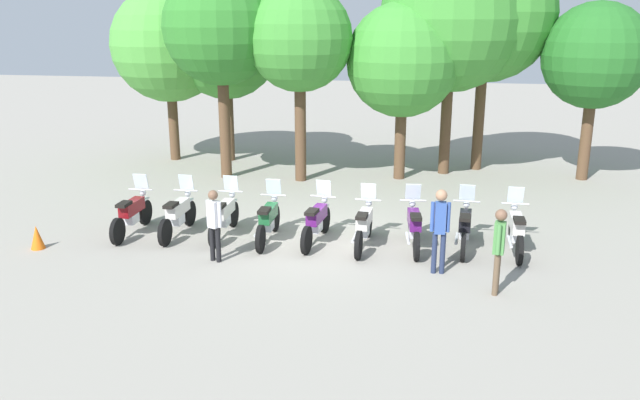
{
  "coord_description": "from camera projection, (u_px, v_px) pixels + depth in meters",
  "views": [
    {
      "loc": [
        2.6,
        -14.0,
        5.12
      ],
      "look_at": [
        0.0,
        0.5,
        0.9
      ],
      "focal_mm": 35.82,
      "sensor_mm": 36.0,
      "label": 1
    }
  ],
  "objects": [
    {
      "name": "tree_6",
      "position": [
        486.0,
        13.0,
        20.98
      ],
      "size": [
        4.57,
        4.57,
        7.57
      ],
      "color": "brown",
      "rests_on": "ground_plane"
    },
    {
      "name": "motorcycle_6",
      "position": [
        414.0,
        226.0,
        14.63
      ],
      "size": [
        0.62,
        2.19,
        1.37
      ],
      "rotation": [
        0.0,
        0.0,
        1.68
      ],
      "color": "black",
      "rests_on": "ground_plane"
    },
    {
      "name": "motorcycle_8",
      "position": [
        516.0,
        230.0,
        14.38
      ],
      "size": [
        0.62,
        2.19,
        1.37
      ],
      "rotation": [
        0.0,
        0.0,
        1.57
      ],
      "color": "black",
      "rests_on": "ground_plane"
    },
    {
      "name": "ground_plane",
      "position": [
        316.0,
        242.0,
        15.1
      ],
      "size": [
        80.0,
        80.0,
        0.0
      ],
      "primitive_type": "plane",
      "color": "gray"
    },
    {
      "name": "motorcycle_0",
      "position": [
        132.0,
        213.0,
        15.59
      ],
      "size": [
        0.62,
        2.19,
        1.37
      ],
      "rotation": [
        0.0,
        0.0,
        1.59
      ],
      "color": "black",
      "rests_on": "ground_plane"
    },
    {
      "name": "motorcycle_4",
      "position": [
        317.0,
        221.0,
        14.99
      ],
      "size": [
        0.63,
        2.19,
        1.37
      ],
      "rotation": [
        0.0,
        0.0,
        1.47
      ],
      "color": "black",
      "rests_on": "ground_plane"
    },
    {
      "name": "person_2",
      "position": [
        440.0,
        224.0,
        12.99
      ],
      "size": [
        0.4,
        0.25,
        1.8
      ],
      "rotation": [
        0.0,
        0.0,
        4.76
      ],
      "color": "#232D4C",
      "rests_on": "ground_plane"
    },
    {
      "name": "person_1",
      "position": [
        499.0,
        245.0,
        12.03
      ],
      "size": [
        0.26,
        0.41,
        1.69
      ],
      "rotation": [
        0.0,
        0.0,
        6.09
      ],
      "color": "brown",
      "rests_on": "ground_plane"
    },
    {
      "name": "traffic_cone",
      "position": [
        37.0,
        237.0,
        14.61
      ],
      "size": [
        0.32,
        0.32,
        0.55
      ],
      "primitive_type": "cone",
      "color": "orange",
      "rests_on": "ground_plane"
    },
    {
      "name": "person_0",
      "position": [
        214.0,
        221.0,
        13.68
      ],
      "size": [
        0.4,
        0.27,
        1.6
      ],
      "rotation": [
        0.0,
        0.0,
        4.33
      ],
      "color": "black",
      "rests_on": "ground_plane"
    },
    {
      "name": "tree_0",
      "position": [
        169.0,
        45.0,
        22.81
      ],
      "size": [
        4.07,
        4.07,
        6.22
      ],
      "color": "brown",
      "rests_on": "ground_plane"
    },
    {
      "name": "tree_7",
      "position": [
        596.0,
        56.0,
        19.91
      ],
      "size": [
        3.32,
        3.32,
        5.64
      ],
      "color": "brown",
      "rests_on": "ground_plane"
    },
    {
      "name": "motorcycle_2",
      "position": [
        224.0,
        215.0,
        15.43
      ],
      "size": [
        0.62,
        2.19,
        1.37
      ],
      "rotation": [
        0.0,
        0.0,
        1.59
      ],
      "color": "black",
      "rests_on": "ground_plane"
    },
    {
      "name": "tree_2",
      "position": [
        221.0,
        28.0,
        19.94
      ],
      "size": [
        3.65,
        3.65,
        6.67
      ],
      "color": "brown",
      "rests_on": "ground_plane"
    },
    {
      "name": "motorcycle_5",
      "position": [
        364.0,
        225.0,
        14.69
      ],
      "size": [
        0.62,
        2.19,
        1.37
      ],
      "rotation": [
        0.0,
        0.0,
        1.53
      ],
      "color": "black",
      "rests_on": "ground_plane"
    },
    {
      "name": "tree_3",
      "position": [
        300.0,
        39.0,
        19.64
      ],
      "size": [
        3.3,
        3.3,
        6.16
      ],
      "color": "brown",
      "rests_on": "ground_plane"
    },
    {
      "name": "tree_4",
      "position": [
        403.0,
        60.0,
        20.07
      ],
      "size": [
        3.61,
        3.61,
        5.65
      ],
      "color": "brown",
      "rests_on": "ground_plane"
    },
    {
      "name": "motorcycle_7",
      "position": [
        465.0,
        227.0,
        14.58
      ],
      "size": [
        0.62,
        2.19,
        1.37
      ],
      "rotation": [
        0.0,
        0.0,
        1.51
      ],
      "color": "black",
      "rests_on": "ground_plane"
    },
    {
      "name": "motorcycle_1",
      "position": [
        178.0,
        214.0,
        15.51
      ],
      "size": [
        0.62,
        2.19,
        1.37
      ],
      "rotation": [
        0.0,
        0.0,
        1.57
      ],
      "color": "black",
      "rests_on": "ground_plane"
    },
    {
      "name": "motorcycle_3",
      "position": [
        268.0,
        220.0,
        15.09
      ],
      "size": [
        0.62,
        2.19,
        1.37
      ],
      "rotation": [
        0.0,
        0.0,
        1.6
      ],
      "color": "black",
      "rests_on": "ground_plane"
    },
    {
      "name": "tree_1",
      "position": [
        226.0,
        45.0,
        22.68
      ],
      "size": [
        3.83,
        3.83,
        6.1
      ],
      "color": "brown",
      "rests_on": "ground_plane"
    },
    {
      "name": "tree_5",
      "position": [
        451.0,
        20.0,
        20.45
      ],
      "size": [
        4.65,
        4.65,
        7.4
      ],
      "color": "brown",
      "rests_on": "ground_plane"
    }
  ]
}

